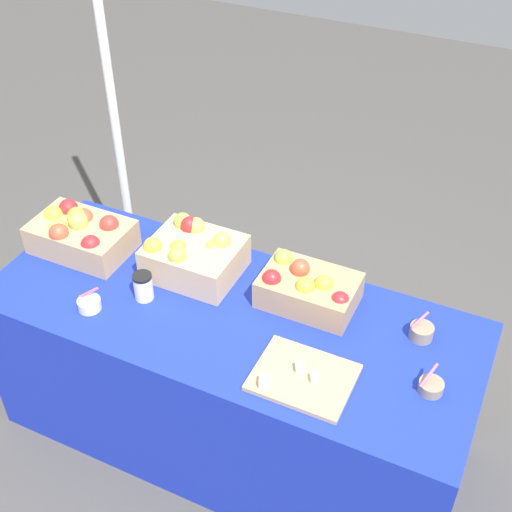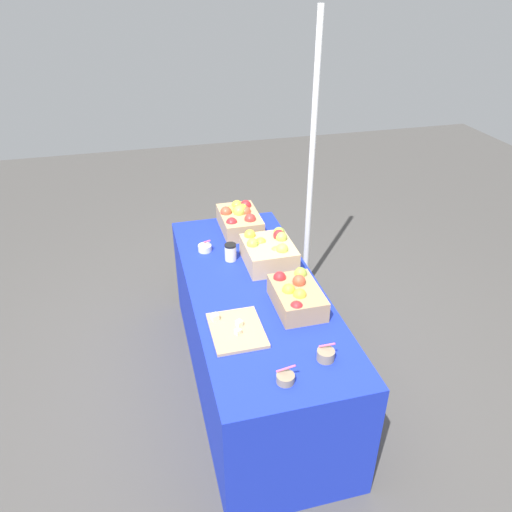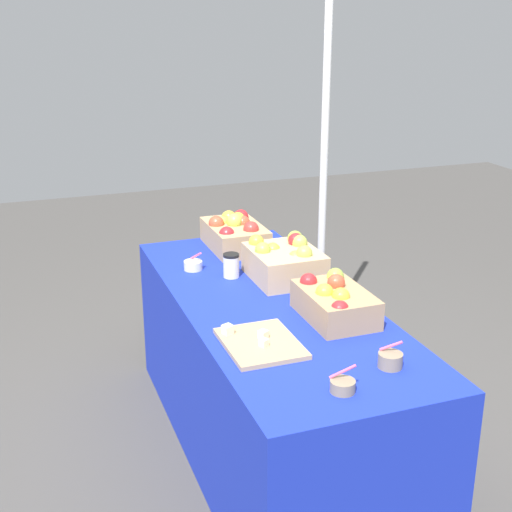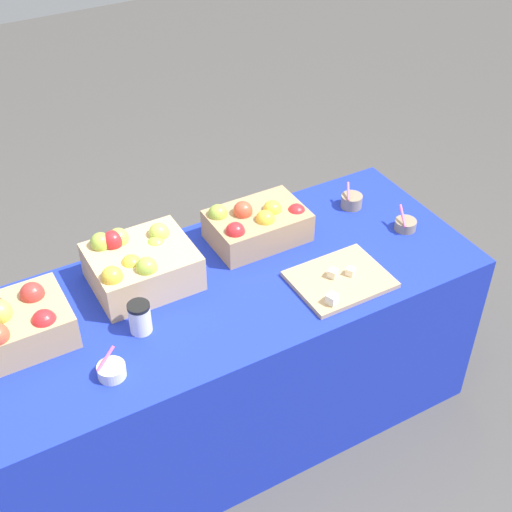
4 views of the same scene
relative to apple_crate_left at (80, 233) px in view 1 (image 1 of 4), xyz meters
name	(u,v)px [view 1 (image 1 of 4)]	position (x,y,z in m)	size (l,w,h in m)	color
ground_plane	(234,432)	(0.74, -0.08, -0.82)	(10.00, 10.00, 0.00)	#474442
table	(232,377)	(0.74, -0.08, -0.45)	(1.90, 0.76, 0.74)	#192DB7
apple_crate_left	(80,233)	(0.00, 0.00, 0.00)	(0.41, 0.26, 0.18)	tan
apple_crate_middle	(194,254)	(0.50, 0.08, 0.00)	(0.36, 0.30, 0.19)	tan
apple_crate_right	(308,288)	(0.98, 0.10, -0.01)	(0.36, 0.24, 0.17)	tan
cutting_board_front	(302,377)	(1.11, -0.27, -0.07)	(0.34, 0.27, 0.05)	tan
sample_bowl_near	(421,332)	(1.42, 0.10, -0.05)	(0.09, 0.09, 0.10)	gray
sample_bowl_mid	(89,304)	(0.25, -0.29, -0.06)	(0.09, 0.09, 0.09)	silver
sample_bowl_far	(431,386)	(1.52, -0.13, -0.06)	(0.08, 0.09, 0.09)	gray
coffee_cup	(143,286)	(0.40, -0.15, -0.02)	(0.07, 0.07, 0.11)	silver
tent_pole	(113,106)	(-0.21, 0.60, 0.26)	(0.04, 0.04, 2.16)	white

